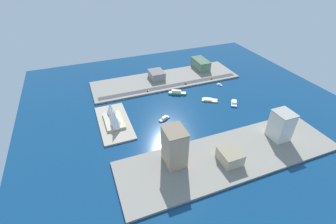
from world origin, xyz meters
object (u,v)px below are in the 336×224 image
Objects in this scene: barge_flat_brown at (209,100)px; taxi_yellow_cab at (212,79)px; carpark_squat_concrete at (157,75)px; ferry_green_doubledeck at (177,93)px; hotel_broad_white at (281,125)px; apartment_midrise_tan at (174,147)px; office_block_beige at (230,156)px; opera_landmark at (113,116)px; terminal_long_green at (201,64)px; traffic_light_waterfront at (179,84)px; sailboat_small_white at (219,85)px; yacht_sleek_gray at (164,118)px; van_white at (148,91)px; pickup_red at (186,84)px; catamaran_blue at (234,103)px.

taxi_yellow_cab is at bearing -32.89° from barge_flat_brown.
taxi_yellow_cab is at bearing -114.00° from carpark_squat_concrete.
taxi_yellow_cab is (-37.24, -83.63, -5.17)m from carpark_squat_concrete.
ferry_green_doubledeck is at bearing -167.91° from carpark_squat_concrete.
hotel_broad_white is (-136.79, -66.30, 17.16)m from ferry_green_doubledeck.
ferry_green_doubledeck is at bearing -24.48° from apartment_midrise_tan.
office_block_beige is 146.00m from opera_landmark.
hotel_broad_white is 0.83× the size of terminal_long_green.
office_block_beige is 167.14m from traffic_light_waterfront.
sailboat_small_white is at bearing -3.39° from hotel_broad_white.
yacht_sleek_gray is 74.36m from van_white.
barge_flat_brown is at bearing -19.87° from office_block_beige.
terminal_long_green is at bearing -84.17° from carpark_squat_concrete.
van_white is at bearing 90.20° from pickup_red.
office_block_beige reaches higher than carpark_squat_concrete.
apartment_midrise_tan reaches higher than hotel_broad_white.
opera_landmark is (90.06, 43.82, -12.10)m from apartment_midrise_tan.
hotel_broad_white reaches higher than traffic_light_waterfront.
yacht_sleek_gray is at bearing 139.04° from pickup_red.
carpark_squat_concrete is at bearing -42.76° from opera_landmark.
carpark_squat_concrete is 52.47m from pickup_red.
sailboat_small_white reaches higher than yacht_sleek_gray.
traffic_light_waterfront is at bearing 25.39° from barge_flat_brown.
terminal_long_green is (196.35, -133.03, -12.24)m from apartment_midrise_tan.
ferry_green_doubledeck reaches higher than catamaran_blue.
catamaran_blue is 0.74× the size of barge_flat_brown.
terminal_long_green is (101.38, -38.87, 9.44)m from barge_flat_brown.
office_block_beige is 3.66× the size of traffic_light_waterfront.
taxi_yellow_cab is (55.27, -35.75, 2.22)m from barge_flat_brown.
yacht_sleek_gray is 0.69× the size of barge_flat_brown.
barge_flat_brown is 135.48m from apartment_midrise_tan.
ferry_green_doubledeck is at bearing -37.39° from yacht_sleek_gray.
catamaran_blue is at bearing 2.08° from hotel_broad_white.
hotel_broad_white is at bearing -80.85° from office_block_beige.
hotel_broad_white is at bearing -145.88° from van_white.
van_white is at bearing -0.87° from yacht_sleek_gray.
opera_landmark is at bearing 109.11° from taxi_yellow_cab.
van_white is (-0.85, 111.27, -0.04)m from taxi_yellow_cab.
traffic_light_waterfront reaches higher than yacht_sleek_gray.
office_block_beige is (-93.15, 69.27, 7.21)m from catamaran_blue.
opera_landmark is at bearing 137.24° from carpark_squat_concrete.
ferry_green_doubledeck is 21.30m from traffic_light_waterfront.
apartment_midrise_tan is (19.33, 52.85, 13.89)m from office_block_beige.
taxi_yellow_cab is 184.00m from opera_landmark.
ferry_green_doubledeck is 74.21m from taxi_yellow_cab.
hotel_broad_white reaches higher than taxi_yellow_cab.
yacht_sleek_gray is 67.99m from ferry_green_doubledeck.
terminal_long_green is (67.26, -74.25, 8.23)m from ferry_green_doubledeck.
pickup_red is at bearing 27.76° from catamaran_blue.
pickup_red is at bearing -136.49° from carpark_squat_concrete.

